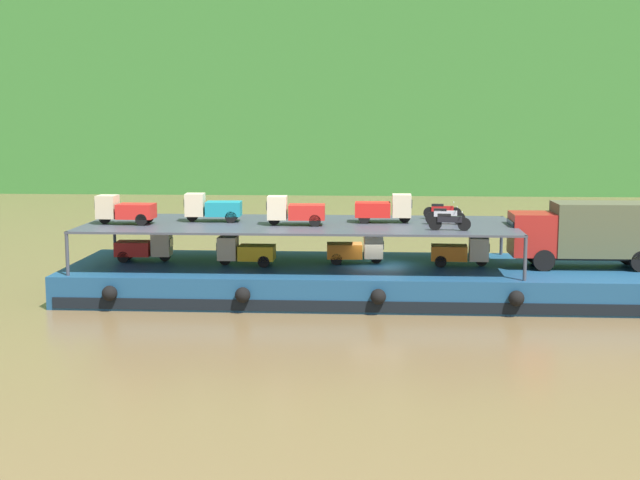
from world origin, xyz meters
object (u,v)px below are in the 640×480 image
at_px(cargo_barge, 378,281).
at_px(mini_truck_upper_bow, 384,208).
at_px(mini_truck_lower_stern, 145,247).
at_px(mini_truck_upper_fore, 295,211).
at_px(mini_truck_lower_fore, 461,252).
at_px(mini_truck_upper_stern, 125,210).
at_px(motorcycle_upper_port, 449,221).
at_px(mini_truck_lower_aft, 245,251).
at_px(motorcycle_upper_centre, 445,215).
at_px(mini_truck_lower_mid, 356,249).
at_px(mini_truck_upper_mid, 212,208).
at_px(covered_lorry, 588,232).
at_px(motorcycle_upper_stbd, 442,210).

xyz_separation_m(cargo_barge, mini_truck_upper_bow, (0.28, 0.62, 3.44)).
xyz_separation_m(mini_truck_lower_stern, mini_truck_upper_fore, (7.56, -1.18, 2.00)).
height_order(mini_truck_lower_fore, mini_truck_upper_stern, mini_truck_upper_stern).
height_order(cargo_barge, motorcycle_upper_port, motorcycle_upper_port).
bearing_deg(mini_truck_lower_aft, motorcycle_upper_port, -10.51).
bearing_deg(motorcycle_upper_centre, cargo_barge, -179.46).
xyz_separation_m(mini_truck_lower_mid, mini_truck_upper_mid, (-7.05, 0.03, 2.00)).
bearing_deg(mini_truck_lower_stern, mini_truck_lower_aft, -10.61).
bearing_deg(mini_truck_lower_stern, covered_lorry, -1.60).
relative_size(mini_truck_lower_mid, mini_truck_upper_fore, 1.01).
bearing_deg(mini_truck_upper_stern, cargo_barge, 3.60).
xyz_separation_m(cargo_barge, mini_truck_lower_mid, (-1.07, 0.48, 1.44)).
height_order(mini_truck_lower_aft, mini_truck_upper_bow, mini_truck_upper_bow).
height_order(mini_truck_lower_stern, mini_truck_upper_mid, mini_truck_upper_mid).
bearing_deg(cargo_barge, covered_lorry, -0.40).
distance_m(mini_truck_lower_aft, motorcycle_upper_stbd, 10.09).
bearing_deg(mini_truck_upper_fore, mini_truck_upper_mid, 164.44).
xyz_separation_m(mini_truck_lower_aft, mini_truck_upper_bow, (6.66, 1.06, 2.00)).
bearing_deg(mini_truck_lower_mid, motorcycle_upper_port, -32.33).
distance_m(mini_truck_lower_fore, motorcycle_upper_stbd, 2.89).
distance_m(mini_truck_lower_stern, mini_truck_upper_fore, 7.91).
bearing_deg(motorcycle_upper_port, mini_truck_upper_bow, 135.66).
xyz_separation_m(covered_lorry, mini_truck_upper_bow, (-9.59, 0.69, 1.00)).
bearing_deg(motorcycle_upper_port, mini_truck_upper_fore, 167.68).
relative_size(mini_truck_upper_bow, motorcycle_upper_centre, 1.44).
relative_size(motorcycle_upper_port, motorcycle_upper_centre, 1.00).
bearing_deg(mini_truck_upper_fore, mini_truck_lower_mid, 21.49).
height_order(mini_truck_upper_fore, motorcycle_upper_stbd, mini_truck_upper_fore).
relative_size(cargo_barge, mini_truck_lower_aft, 10.79).
relative_size(covered_lorry, mini_truck_upper_fore, 2.84).
bearing_deg(motorcycle_upper_centre, mini_truck_upper_fore, -174.54).
bearing_deg(covered_lorry, mini_truck_upper_mid, 178.16).
bearing_deg(mini_truck_upper_stern, covered_lorry, 1.81).
height_order(mini_truck_lower_stern, motorcycle_upper_stbd, motorcycle_upper_stbd).
height_order(covered_lorry, mini_truck_lower_aft, covered_lorry).
distance_m(cargo_barge, mini_truck_upper_stern, 12.61).
distance_m(mini_truck_lower_aft, mini_truck_lower_fore, 10.35).
relative_size(mini_truck_lower_stern, motorcycle_upper_centre, 1.46).
xyz_separation_m(covered_lorry, mini_truck_upper_mid, (-17.99, 0.58, 1.00)).
distance_m(cargo_barge, mini_truck_upper_bow, 3.51).
distance_m(mini_truck_lower_aft, mini_truck_upper_fore, 3.15).
relative_size(mini_truck_lower_aft, motorcycle_upper_stbd, 1.45).
distance_m(mini_truck_upper_fore, motorcycle_upper_stbd, 7.72).
bearing_deg(motorcycle_upper_centre, motorcycle_upper_stbd, 89.24).
xyz_separation_m(mini_truck_upper_bow, motorcycle_upper_port, (2.90, -2.83, -0.26)).
height_order(mini_truck_lower_mid, motorcycle_upper_stbd, motorcycle_upper_stbd).
relative_size(covered_lorry, motorcycle_upper_centre, 4.14).
bearing_deg(mini_truck_upper_bow, mini_truck_lower_mid, -174.09).
distance_m(cargo_barge, motorcycle_upper_centre, 4.48).
distance_m(mini_truck_upper_mid, motorcycle_upper_port, 11.62).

